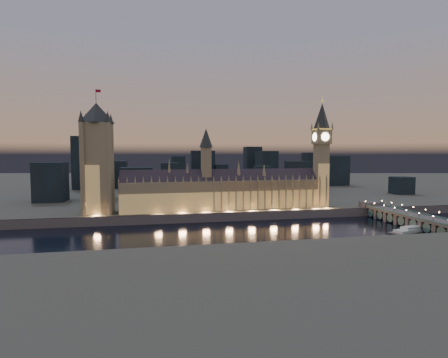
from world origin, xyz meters
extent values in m
plane|color=black|center=(0.00, 0.00, 0.00)|extent=(2000.00, 2000.00, 0.00)
cube|color=#4F4C3C|center=(0.00, 520.00, 4.00)|extent=(2000.00, 960.00, 8.00)
cube|color=brown|center=(0.00, 41.00, 4.00)|extent=(2000.00, 2.50, 8.00)
cube|color=#918156|center=(8.96, 62.00, 22.00)|extent=(200.68, 28.72, 28.00)
cube|color=tan|center=(8.96, 51.75, 17.00)|extent=(200.00, 0.50, 18.00)
cube|color=black|center=(8.96, 62.00, 39.00)|extent=(200.52, 24.99, 16.26)
cube|color=#918156|center=(-11.04, 62.00, 52.00)|extent=(9.00, 9.00, 32.00)
cone|color=#282D2B|center=(-11.04, 62.00, 77.00)|extent=(13.00, 13.00, 18.00)
cube|color=#918156|center=(-91.04, 51.40, 22.00)|extent=(1.20, 1.20, 28.00)
cone|color=#918156|center=(-91.04, 52.00, 39.00)|extent=(2.00, 2.00, 6.00)
cube|color=#918156|center=(-83.90, 51.40, 22.00)|extent=(1.20, 1.20, 28.00)
cone|color=#918156|center=(-83.90, 52.00, 39.00)|extent=(2.00, 2.00, 6.00)
cube|color=#918156|center=(-76.76, 51.40, 22.00)|extent=(1.20, 1.20, 28.00)
cone|color=#918156|center=(-76.76, 52.00, 39.00)|extent=(2.00, 2.00, 6.00)
cube|color=#918156|center=(-69.62, 51.40, 22.00)|extent=(1.20, 1.20, 28.00)
cone|color=#918156|center=(-69.62, 52.00, 39.00)|extent=(2.00, 2.00, 6.00)
cube|color=#918156|center=(-62.47, 51.40, 22.00)|extent=(1.20, 1.20, 28.00)
cone|color=#918156|center=(-62.47, 52.00, 39.00)|extent=(2.00, 2.00, 6.00)
cube|color=#918156|center=(-55.33, 51.40, 22.00)|extent=(1.20, 1.20, 28.00)
cone|color=#918156|center=(-55.33, 52.00, 39.00)|extent=(2.00, 2.00, 6.00)
cube|color=#918156|center=(-48.19, 51.40, 22.00)|extent=(1.20, 1.20, 28.00)
cone|color=#918156|center=(-48.19, 52.00, 39.00)|extent=(2.00, 2.00, 6.00)
cube|color=#918156|center=(-41.04, 51.40, 22.00)|extent=(1.20, 1.20, 28.00)
cone|color=#918156|center=(-41.04, 52.00, 39.00)|extent=(2.00, 2.00, 6.00)
cube|color=#918156|center=(-33.90, 51.40, 22.00)|extent=(1.20, 1.20, 28.00)
cone|color=#918156|center=(-33.90, 52.00, 39.00)|extent=(2.00, 2.00, 6.00)
cube|color=#918156|center=(-26.76, 51.40, 22.00)|extent=(1.20, 1.20, 28.00)
cone|color=#918156|center=(-26.76, 52.00, 39.00)|extent=(2.00, 2.00, 6.00)
cube|color=#918156|center=(-19.62, 51.40, 22.00)|extent=(1.20, 1.20, 28.00)
cone|color=#918156|center=(-19.62, 52.00, 39.00)|extent=(2.00, 2.00, 6.00)
cube|color=#918156|center=(-12.47, 51.40, 22.00)|extent=(1.20, 1.20, 28.00)
cone|color=#918156|center=(-12.47, 52.00, 39.00)|extent=(2.00, 2.00, 6.00)
cube|color=#918156|center=(-5.33, 51.40, 22.00)|extent=(1.20, 1.20, 28.00)
cone|color=#918156|center=(-5.33, 52.00, 39.00)|extent=(2.00, 2.00, 6.00)
cube|color=#918156|center=(1.81, 51.40, 22.00)|extent=(1.20, 1.20, 28.00)
cone|color=#918156|center=(1.81, 52.00, 39.00)|extent=(2.00, 2.00, 6.00)
cube|color=#918156|center=(8.96, 51.40, 22.00)|extent=(1.20, 1.20, 28.00)
cone|color=#918156|center=(8.96, 52.00, 39.00)|extent=(2.00, 2.00, 6.00)
cube|color=#918156|center=(16.10, 51.40, 22.00)|extent=(1.20, 1.20, 28.00)
cone|color=#918156|center=(16.10, 52.00, 39.00)|extent=(2.00, 2.00, 6.00)
cube|color=#918156|center=(23.24, 51.40, 22.00)|extent=(1.20, 1.20, 28.00)
cone|color=#918156|center=(23.24, 52.00, 39.00)|extent=(2.00, 2.00, 6.00)
cube|color=#918156|center=(30.38, 51.40, 22.00)|extent=(1.20, 1.20, 28.00)
cone|color=#918156|center=(30.38, 52.00, 39.00)|extent=(2.00, 2.00, 6.00)
cube|color=#918156|center=(37.53, 51.40, 22.00)|extent=(1.20, 1.20, 28.00)
cone|color=#918156|center=(37.53, 52.00, 39.00)|extent=(2.00, 2.00, 6.00)
cube|color=#918156|center=(44.67, 51.40, 22.00)|extent=(1.20, 1.20, 28.00)
cone|color=#918156|center=(44.67, 52.00, 39.00)|extent=(2.00, 2.00, 6.00)
cube|color=#918156|center=(51.81, 51.40, 22.00)|extent=(1.20, 1.20, 28.00)
cone|color=#918156|center=(51.81, 52.00, 39.00)|extent=(2.00, 2.00, 6.00)
cube|color=#918156|center=(58.96, 51.40, 22.00)|extent=(1.20, 1.20, 28.00)
cone|color=#918156|center=(58.96, 52.00, 39.00)|extent=(2.00, 2.00, 6.00)
cube|color=#918156|center=(66.10, 51.40, 22.00)|extent=(1.20, 1.20, 28.00)
cone|color=#918156|center=(66.10, 52.00, 39.00)|extent=(2.00, 2.00, 6.00)
cube|color=#918156|center=(73.24, 51.40, 22.00)|extent=(1.20, 1.20, 28.00)
cone|color=#918156|center=(73.24, 52.00, 39.00)|extent=(2.00, 2.00, 6.00)
cube|color=#918156|center=(80.38, 51.40, 22.00)|extent=(1.20, 1.20, 28.00)
cone|color=#918156|center=(80.38, 52.00, 39.00)|extent=(2.00, 2.00, 6.00)
cube|color=#918156|center=(87.53, 51.40, 22.00)|extent=(1.20, 1.20, 28.00)
cone|color=#918156|center=(87.53, 52.00, 39.00)|extent=(2.00, 2.00, 6.00)
cube|color=#918156|center=(94.67, 51.40, 22.00)|extent=(1.20, 1.20, 28.00)
cone|color=#918156|center=(94.67, 52.00, 39.00)|extent=(2.00, 2.00, 6.00)
cube|color=#918156|center=(101.81, 51.40, 22.00)|extent=(1.20, 1.20, 28.00)
cone|color=#918156|center=(101.81, 52.00, 39.00)|extent=(2.00, 2.00, 6.00)
cube|color=#918156|center=(108.96, 51.40, 22.00)|extent=(1.20, 1.20, 28.00)
cone|color=#918156|center=(108.96, 52.00, 39.00)|extent=(2.00, 2.00, 6.00)
cone|color=#918156|center=(-46.04, 62.00, 49.00)|extent=(4.40, 4.40, 18.00)
cone|color=#918156|center=(-29.04, 62.00, 47.00)|extent=(4.40, 4.40, 14.00)
cone|color=#918156|center=(20.96, 62.00, 48.00)|extent=(4.40, 4.40, 16.00)
cone|color=#918156|center=(46.96, 62.00, 46.00)|extent=(4.40, 4.40, 12.00)
cube|color=#918156|center=(-110.00, 62.00, 48.64)|extent=(24.40, 24.40, 81.28)
cube|color=tan|center=(-110.00, 50.80, 30.00)|extent=(22.00, 0.50, 44.00)
cone|color=#282D2B|center=(-110.00, 62.00, 98.28)|extent=(31.68, 31.68, 18.00)
cylinder|color=black|center=(-110.00, 62.00, 113.28)|extent=(0.50, 0.50, 12.00)
cube|color=#B50B24|center=(-107.80, 62.00, 117.78)|extent=(4.00, 0.15, 2.50)
cylinder|color=#918156|center=(-121.00, 51.00, 48.64)|extent=(4.40, 4.40, 81.28)
cone|color=#282D2B|center=(-121.00, 51.00, 94.28)|extent=(5.20, 5.20, 10.00)
cylinder|color=#918156|center=(-121.00, 73.00, 48.64)|extent=(4.40, 4.40, 81.28)
cone|color=#282D2B|center=(-121.00, 73.00, 94.28)|extent=(5.20, 5.20, 10.00)
cylinder|color=#918156|center=(-99.00, 51.00, 48.64)|extent=(4.40, 4.40, 81.28)
cone|color=#282D2B|center=(-99.00, 51.00, 94.28)|extent=(5.20, 5.20, 10.00)
cylinder|color=#918156|center=(-99.00, 73.00, 48.64)|extent=(4.40, 4.40, 81.28)
cone|color=#282D2B|center=(-99.00, 73.00, 94.28)|extent=(5.20, 5.20, 10.00)
cube|color=#918156|center=(108.00, 62.00, 39.91)|extent=(12.31, 12.31, 63.81)
cube|color=tan|center=(108.00, 55.80, 30.00)|extent=(12.00, 0.50, 44.00)
cube|color=#918156|center=(108.00, 62.00, 78.99)|extent=(15.00, 15.00, 14.35)
cube|color=#F2C64C|center=(108.00, 62.00, 86.77)|extent=(15.75, 15.75, 1.20)
cone|color=#282D2B|center=(108.00, 62.00, 100.37)|extent=(18.00, 18.00, 26.00)
sphere|color=#F2C64C|center=(108.00, 62.00, 114.87)|extent=(2.80, 2.80, 2.80)
cylinder|color=#F2C64C|center=(108.00, 62.00, 117.37)|extent=(0.40, 0.40, 5.00)
cylinder|color=#FFF2BF|center=(108.00, 54.25, 78.99)|extent=(8.40, 0.50, 8.40)
cylinder|color=#FFF2BF|center=(108.00, 69.75, 78.99)|extent=(8.40, 0.50, 8.40)
cylinder|color=#FFF2BF|center=(100.25, 62.00, 78.99)|extent=(0.50, 8.40, 8.40)
cylinder|color=#FFF2BF|center=(115.75, 62.00, 78.99)|extent=(0.50, 8.40, 8.40)
cone|color=#918156|center=(100.50, 54.50, 90.17)|extent=(2.60, 2.60, 8.00)
cone|color=#918156|center=(100.50, 69.50, 90.17)|extent=(2.60, 2.60, 8.00)
cone|color=#918156|center=(115.50, 54.50, 90.17)|extent=(2.60, 2.60, 8.00)
cone|color=#918156|center=(115.50, 69.50, 90.17)|extent=(2.60, 2.60, 8.00)
cube|color=brown|center=(154.45, -10.00, 9.50)|extent=(19.30, 100.00, 1.60)
cube|color=#3C544F|center=(145.20, -10.00, 10.90)|extent=(0.80, 100.00, 1.60)
cube|color=#3C544F|center=(163.70, -10.00, 10.90)|extent=(0.80, 100.00, 1.60)
cube|color=brown|center=(154.45, 45.00, 8.75)|extent=(19.30, 12.00, 9.50)
cube|color=brown|center=(154.45, -45.71, 4.35)|extent=(17.37, 4.00, 9.50)
cylinder|color=black|center=(145.20, -45.71, 12.70)|extent=(0.30, 0.30, 4.40)
sphere|color=#FFD88C|center=(145.20, -45.71, 15.00)|extent=(1.00, 1.00, 1.00)
cube|color=brown|center=(154.45, -31.43, 4.35)|extent=(17.37, 4.00, 9.50)
cylinder|color=black|center=(145.20, -31.43, 12.70)|extent=(0.30, 0.30, 4.40)
sphere|color=#FFD88C|center=(145.20, -31.43, 15.00)|extent=(1.00, 1.00, 1.00)
cylinder|color=black|center=(163.70, -31.43, 12.70)|extent=(0.30, 0.30, 4.40)
sphere|color=#FFD88C|center=(163.70, -31.43, 15.00)|extent=(1.00, 1.00, 1.00)
cube|color=brown|center=(154.45, -17.14, 4.35)|extent=(17.37, 4.00, 9.50)
cylinder|color=black|center=(145.20, -17.14, 12.70)|extent=(0.30, 0.30, 4.40)
sphere|color=#FFD88C|center=(145.20, -17.14, 15.00)|extent=(1.00, 1.00, 1.00)
cylinder|color=black|center=(163.70, -17.14, 12.70)|extent=(0.30, 0.30, 4.40)
sphere|color=#FFD88C|center=(163.70, -17.14, 15.00)|extent=(1.00, 1.00, 1.00)
cube|color=brown|center=(154.45, -2.86, 4.35)|extent=(17.37, 4.00, 9.50)
cylinder|color=black|center=(145.20, -2.86, 12.70)|extent=(0.30, 0.30, 4.40)
sphere|color=#FFD88C|center=(145.20, -2.86, 15.00)|extent=(1.00, 1.00, 1.00)
cylinder|color=black|center=(163.70, -2.86, 12.70)|extent=(0.30, 0.30, 4.40)
sphere|color=#FFD88C|center=(163.70, -2.86, 15.00)|extent=(1.00, 1.00, 1.00)
cube|color=brown|center=(154.45, 11.43, 4.35)|extent=(17.37, 4.00, 9.50)
cylinder|color=black|center=(145.20, 11.43, 12.70)|extent=(0.30, 0.30, 4.40)
sphere|color=#FFD88C|center=(145.20, 11.43, 15.00)|extent=(1.00, 1.00, 1.00)
cylinder|color=black|center=(163.70, 11.43, 12.70)|extent=(0.30, 0.30, 4.40)
sphere|color=#FFD88C|center=(163.70, 11.43, 15.00)|extent=(1.00, 1.00, 1.00)
cube|color=brown|center=(154.45, 25.71, 4.35)|extent=(17.37, 4.00, 9.50)
cylinder|color=black|center=(145.20, 25.71, 12.70)|extent=(0.30, 0.30, 4.40)
sphere|color=#FFD88C|center=(145.20, 25.71, 15.00)|extent=(1.00, 1.00, 1.00)
cylinder|color=black|center=(163.70, 25.71, 12.70)|extent=(0.30, 0.30, 4.40)
sphere|color=#FFD88C|center=(163.70, 25.71, 15.00)|extent=(1.00, 1.00, 1.00)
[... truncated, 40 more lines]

